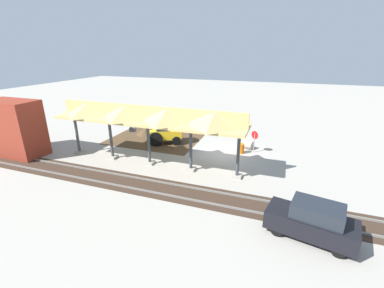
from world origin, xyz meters
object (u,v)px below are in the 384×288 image
(stop_sign, at_px, (255,137))
(distant_parked_car, at_px, (312,221))
(backhoe, at_px, (164,131))
(traffic_barrel, at_px, (241,149))
(concrete_pipe, at_px, (248,145))
(brick_utility_building, at_px, (15,128))

(stop_sign, distance_m, distant_parked_car, 11.54)
(stop_sign, xyz_separation_m, distant_parked_car, (-4.08, 10.78, -0.48))
(stop_sign, bearing_deg, backhoe, 3.60)
(backhoe, xyz_separation_m, traffic_barrel, (-7.78, 0.05, -0.82))
(concrete_pipe, xyz_separation_m, distant_parked_car, (-4.71, 11.57, 0.60))
(concrete_pipe, distance_m, distant_parked_car, 12.51)
(brick_utility_building, relative_size, distant_parked_car, 1.10)
(backhoe, height_order, traffic_barrel, backhoe)
(backhoe, relative_size, concrete_pipe, 4.60)
(stop_sign, xyz_separation_m, backhoe, (8.84, 0.56, -0.20))
(distant_parked_car, distance_m, traffic_barrel, 11.41)
(stop_sign, bearing_deg, traffic_barrel, 29.79)
(stop_sign, bearing_deg, distant_parked_car, 110.74)
(concrete_pipe, distance_m, traffic_barrel, 1.46)
(traffic_barrel, bearing_deg, backhoe, -0.36)
(stop_sign, height_order, backhoe, backhoe)
(stop_sign, height_order, concrete_pipe, stop_sign)
(stop_sign, height_order, brick_utility_building, brick_utility_building)
(distant_parked_car, bearing_deg, backhoe, -38.35)
(backhoe, relative_size, brick_utility_building, 1.03)
(concrete_pipe, bearing_deg, traffic_barrel, 72.98)
(stop_sign, height_order, traffic_barrel, stop_sign)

